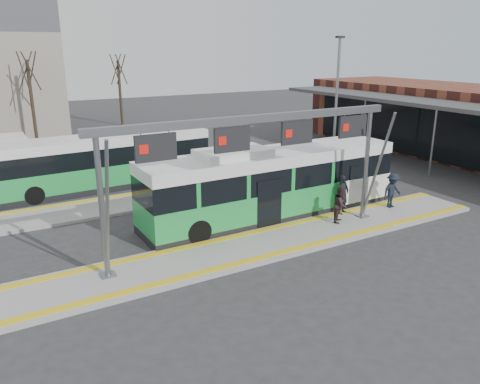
% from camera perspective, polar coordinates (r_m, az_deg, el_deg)
% --- Properties ---
extents(ground, '(120.00, 120.00, 0.00)m').
position_cam_1_polar(ground, '(19.43, 3.43, -6.45)').
color(ground, '#2D2D30').
rests_on(ground, ground).
extents(platform_main, '(22.00, 3.00, 0.15)m').
position_cam_1_polar(platform_main, '(19.40, 3.44, -6.25)').
color(platform_main, gray).
rests_on(platform_main, ground).
extents(platform_second, '(20.00, 3.00, 0.15)m').
position_cam_1_polar(platform_second, '(24.79, -14.73, -1.49)').
color(platform_second, gray).
rests_on(platform_second, ground).
extents(tactile_main, '(22.00, 2.65, 0.02)m').
position_cam_1_polar(tactile_main, '(19.37, 3.44, -6.02)').
color(tactile_main, yellow).
rests_on(tactile_main, platform_main).
extents(tactile_second, '(20.00, 0.35, 0.02)m').
position_cam_1_polar(tactile_second, '(25.83, -15.44, -0.59)').
color(tactile_second, yellow).
rests_on(tactile_second, platform_second).
extents(gantry, '(13.00, 1.68, 5.20)m').
position_cam_1_polar(gantry, '(18.16, 2.31, 6.12)').
color(gantry, slate).
rests_on(gantry, platform_main).
extents(hero_bus, '(12.83, 2.84, 3.52)m').
position_cam_1_polar(hero_bus, '(22.12, 3.89, 0.96)').
color(hero_bus, black).
rests_on(hero_bus, ground).
extents(bg_bus_green, '(12.12, 3.13, 3.00)m').
position_cam_1_polar(bg_bus_green, '(27.99, -15.97, 3.55)').
color(bg_bus_green, black).
rests_on(bg_bus_green, ground).
extents(passenger_a, '(0.82, 0.69, 1.92)m').
position_cam_1_polar(passenger_a, '(22.76, 12.48, -0.26)').
color(passenger_a, black).
rests_on(passenger_a, platform_main).
extents(passenger_b, '(1.02, 0.98, 1.65)m').
position_cam_1_polar(passenger_b, '(21.67, 12.15, -1.50)').
color(passenger_b, '#2F1F22').
rests_on(passenger_b, platform_main).
extents(passenger_c, '(1.16, 0.71, 1.74)m').
position_cam_1_polar(passenger_c, '(24.29, 18.07, 0.17)').
color(passenger_c, black).
rests_on(passenger_c, platform_main).
extents(tree_left, '(1.40, 1.40, 7.74)m').
position_cam_1_polar(tree_left, '(42.91, -24.43, 13.21)').
color(tree_left, '#382B21').
rests_on(tree_left, ground).
extents(tree_mid, '(1.40, 1.40, 7.37)m').
position_cam_1_polar(tree_mid, '(49.91, -14.60, 14.21)').
color(tree_mid, '#382B21').
rests_on(tree_mid, ground).
extents(lamp_east, '(0.50, 0.25, 8.39)m').
position_cam_1_polar(lamp_east, '(27.97, 11.61, 10.02)').
color(lamp_east, slate).
rests_on(lamp_east, ground).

